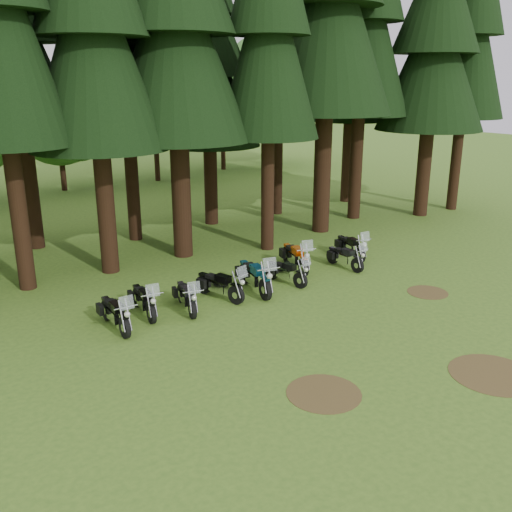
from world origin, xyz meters
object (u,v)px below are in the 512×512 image
object	(u,v)px
motorcycle_2	(187,298)
motorcycle_5	(286,273)
motorcycle_1	(144,301)
motorcycle_6	(295,257)
motorcycle_0	(115,314)
motorcycle_7	(345,258)
motorcycle_8	(351,247)
motorcycle_3	(220,286)
motorcycle_4	(255,277)

from	to	relation	value
motorcycle_2	motorcycle_5	xyz separation A→B (m)	(4.11, -0.11, -0.02)
motorcycle_1	motorcycle_6	world-z (taller)	motorcycle_6
motorcycle_0	motorcycle_1	distance (m)	1.23
motorcycle_1	motorcycle_5	size ratio (longest dim) A/B	1.08
motorcycle_7	motorcycle_8	distance (m)	1.42
motorcycle_2	motorcycle_3	world-z (taller)	motorcycle_3
motorcycle_4	motorcycle_8	bearing A→B (deg)	20.08
motorcycle_2	motorcycle_7	distance (m)	7.07
motorcycle_8	motorcycle_5	bearing A→B (deg)	-154.74
motorcycle_5	motorcycle_8	size ratio (longest dim) A/B	0.94
motorcycle_1	motorcycle_7	world-z (taller)	motorcycle_1
motorcycle_4	motorcycle_6	xyz separation A→B (m)	(2.69, 0.90, -0.03)
motorcycle_2	motorcycle_7	xyz separation A→B (m)	(7.07, -0.20, -0.01)
motorcycle_3	motorcycle_8	world-z (taller)	motorcycle_3
motorcycle_3	motorcycle_6	distance (m)	4.09
motorcycle_5	motorcycle_8	bearing A→B (deg)	1.78
motorcycle_6	motorcycle_7	size ratio (longest dim) A/B	1.16
motorcycle_4	motorcycle_6	world-z (taller)	motorcycle_4
motorcycle_4	motorcycle_6	bearing A→B (deg)	32.05
motorcycle_2	motorcycle_5	bearing A→B (deg)	15.36
motorcycle_7	motorcycle_4	bearing A→B (deg)	-179.77
motorcycle_2	motorcycle_0	bearing A→B (deg)	-165.40
motorcycle_0	motorcycle_2	world-z (taller)	motorcycle_0
motorcycle_6	motorcycle_2	bearing A→B (deg)	-151.90
motorcycle_3	motorcycle_5	bearing A→B (deg)	-17.70
motorcycle_0	motorcycle_4	xyz separation A→B (m)	(5.12, -0.14, 0.07)
motorcycle_2	motorcycle_8	xyz separation A→B (m)	(8.24, 0.59, 0.02)
motorcycle_6	motorcycle_7	xyz separation A→B (m)	(1.65, -1.06, -0.08)
motorcycle_0	motorcycle_8	bearing A→B (deg)	7.29
motorcycle_4	motorcycle_5	xyz separation A→B (m)	(1.38, -0.07, -0.11)
motorcycle_0	motorcycle_5	size ratio (longest dim) A/B	1.10
motorcycle_0	motorcycle_4	bearing A→B (deg)	3.05
motorcycle_0	motorcycle_2	bearing A→B (deg)	2.33
motorcycle_5	motorcycle_6	world-z (taller)	motorcycle_6
motorcycle_4	motorcycle_5	distance (m)	1.38
motorcycle_3	motorcycle_0	bearing A→B (deg)	169.03
motorcycle_0	motorcycle_8	size ratio (longest dim) A/B	1.03
motorcycle_4	motorcycle_6	distance (m)	2.84
motorcycle_0	motorcycle_6	distance (m)	7.85
motorcycle_3	motorcycle_8	bearing A→B (deg)	-8.38
motorcycle_0	motorcycle_7	distance (m)	9.47
motorcycle_1	motorcycle_0	bearing A→B (deg)	-149.57
motorcycle_3	motorcycle_6	bearing A→B (deg)	-2.15
motorcycle_0	motorcycle_6	xyz separation A→B (m)	(7.82, 0.76, 0.04)
motorcycle_1	motorcycle_3	world-z (taller)	motorcycle_3
motorcycle_4	motorcycle_8	distance (m)	5.55
motorcycle_7	motorcycle_0	bearing A→B (deg)	-179.48
motorcycle_2	motorcycle_4	distance (m)	2.73
motorcycle_1	motorcycle_5	bearing A→B (deg)	3.90
motorcycle_4	motorcycle_8	xyz separation A→B (m)	(5.51, 0.64, -0.08)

